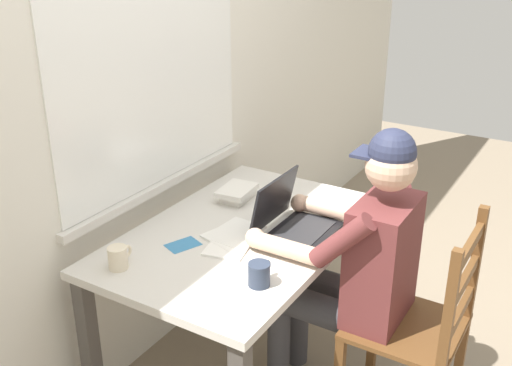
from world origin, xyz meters
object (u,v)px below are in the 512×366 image
object	(u,v)px
laptop	(291,220)
computer_mouse	(330,212)
desk	(243,250)
landscape_photo_print	(183,245)
coffee_mug_white	(118,257)
wooden_chair	(420,328)
book_stack_main	(237,193)
coffee_mug_dark	(260,274)
seated_person	(356,259)

from	to	relation	value
laptop	computer_mouse	bearing A→B (deg)	-19.39
desk	landscape_photo_print	world-z (taller)	landscape_photo_print
coffee_mug_white	wooden_chair	bearing A→B (deg)	-60.00
computer_mouse	book_stack_main	distance (m)	0.45
desk	landscape_photo_print	distance (m)	0.29
laptop	book_stack_main	world-z (taller)	laptop
landscape_photo_print	coffee_mug_dark	bearing A→B (deg)	-80.42
computer_mouse	landscape_photo_print	size ratio (longest dim) A/B	0.77
coffee_mug_white	landscape_photo_print	bearing A→B (deg)	-20.27
coffee_mug_white	laptop	bearing A→B (deg)	-34.80
coffee_mug_dark	desk	bearing A→B (deg)	40.47
computer_mouse	book_stack_main	world-z (taller)	book_stack_main
laptop	book_stack_main	xyz separation A→B (m)	(0.15, 0.37, -0.02)
computer_mouse	landscape_photo_print	bearing A→B (deg)	144.52
desk	computer_mouse	size ratio (longest dim) A/B	12.63
laptop	coffee_mug_dark	size ratio (longest dim) A/B	2.81
laptop	coffee_mug_dark	world-z (taller)	laptop
laptop	coffee_mug_dark	xyz separation A→B (m)	(-0.42, -0.10, -0.01)
seated_person	coffee_mug_white	world-z (taller)	seated_person
wooden_chair	book_stack_main	world-z (taller)	wooden_chair
computer_mouse	coffee_mug_white	distance (m)	0.95
wooden_chair	landscape_photo_print	size ratio (longest dim) A/B	7.21
coffee_mug_white	coffee_mug_dark	world-z (taller)	same
laptop	landscape_photo_print	world-z (taller)	laptop
seated_person	landscape_photo_print	xyz separation A→B (m)	(-0.31, 0.62, 0.04)
computer_mouse	coffee_mug_dark	distance (m)	0.64
desk	wooden_chair	bearing A→B (deg)	-83.93
seated_person	computer_mouse	world-z (taller)	seated_person
wooden_chair	coffee_mug_white	size ratio (longest dim) A/B	8.42
desk	seated_person	distance (m)	0.49
computer_mouse	coffee_mug_white	xyz separation A→B (m)	(-0.82, 0.49, 0.03)
wooden_chair	coffee_mug_white	distance (m)	1.19
desk	seated_person	size ratio (longest dim) A/B	1.02
seated_person	coffee_mug_white	xyz separation A→B (m)	(-0.58, 0.72, 0.08)
wooden_chair	computer_mouse	distance (m)	0.62
laptop	computer_mouse	distance (m)	0.24
seated_person	wooden_chair	world-z (taller)	seated_person
computer_mouse	seated_person	bearing A→B (deg)	-136.57
seated_person	laptop	distance (m)	0.32
computer_mouse	wooden_chair	bearing A→B (deg)	-115.27
wooden_chair	coffee_mug_dark	bearing A→B (deg)	129.51
seated_person	laptop	xyz separation A→B (m)	(0.02, 0.30, 0.09)
seated_person	book_stack_main	bearing A→B (deg)	75.63
laptop	coffee_mug_white	distance (m)	0.72
laptop	landscape_photo_print	size ratio (longest dim) A/B	2.54
book_stack_main	desk	bearing A→B (deg)	-143.02
seated_person	coffee_mug_dark	world-z (taller)	seated_person
desk	computer_mouse	distance (m)	0.42
seated_person	book_stack_main	size ratio (longest dim) A/B	5.96
seated_person	desk	bearing A→B (deg)	99.56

